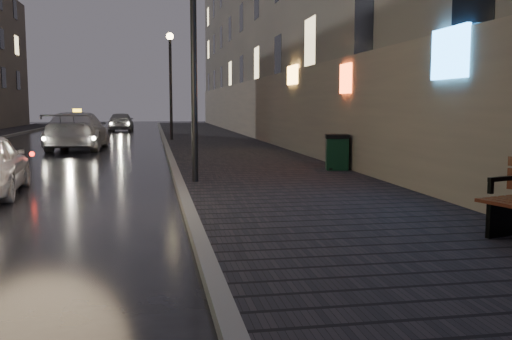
{
  "coord_description": "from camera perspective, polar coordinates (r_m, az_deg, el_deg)",
  "views": [
    {
      "loc": [
        0.91,
        -6.93,
        1.89
      ],
      "look_at": [
        2.53,
        2.01,
        0.85
      ],
      "focal_mm": 40.0,
      "sensor_mm": 36.0,
      "label": 1
    }
  ],
  "objects": [
    {
      "name": "sidewalk",
      "position": [
        28.15,
        -4.19,
        2.82
      ],
      "size": [
        4.6,
        58.0,
        0.15
      ],
      "primitive_type": "cube",
      "color": "black",
      "rests_on": "ground"
    },
    {
      "name": "ground",
      "position": [
        7.24,
        -17.35,
        -8.91
      ],
      "size": [
        120.0,
        120.0,
        0.0
      ],
      "primitive_type": "plane",
      "color": "black",
      "rests_on": "ground"
    },
    {
      "name": "trash_bin",
      "position": [
        15.53,
        8.09,
        1.83
      ],
      "size": [
        0.75,
        0.75,
        0.95
      ],
      "rotation": [
        0.0,
        0.0,
        -0.24
      ],
      "color": "black",
      "rests_on": "sidewalk"
    },
    {
      "name": "building_near",
      "position": [
        32.85,
        0.69,
        14.6
      ],
      "size": [
        1.8,
        50.0,
        13.0
      ],
      "primitive_type": "cube",
      "color": "#605B54",
      "rests_on": "ground"
    },
    {
      "name": "taxi_mid",
      "position": [
        25.49,
        -17.39,
        3.77
      ],
      "size": [
        2.41,
        5.55,
        1.59
      ],
      "primitive_type": "imported",
      "rotation": [
        0.0,
        0.0,
        3.11
      ],
      "color": "silver",
      "rests_on": "ground"
    },
    {
      "name": "lamp_far",
      "position": [
        28.99,
        -8.55,
        9.62
      ],
      "size": [
        0.36,
        0.36,
        5.28
      ],
      "color": "black",
      "rests_on": "sidewalk"
    },
    {
      "name": "car_far",
      "position": [
        42.18,
        -13.33,
        4.73
      ],
      "size": [
        1.7,
        4.07,
        1.38
      ],
      "primitive_type": "imported",
      "rotation": [
        0.0,
        0.0,
        3.12
      ],
      "color": "gray",
      "rests_on": "ground"
    },
    {
      "name": "lamp_near",
      "position": [
        13.06,
        -6.27,
        13.52
      ],
      "size": [
        0.36,
        0.36,
        5.28
      ],
      "color": "black",
      "rests_on": "sidewalk"
    },
    {
      "name": "curb",
      "position": [
        28.0,
        -9.08,
        2.73
      ],
      "size": [
        0.2,
        58.0,
        0.15
      ],
      "primitive_type": "cube",
      "color": "slate",
      "rests_on": "ground"
    }
  ]
}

